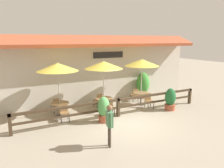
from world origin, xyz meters
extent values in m
plane|color=#9E937F|center=(0.00, 0.00, 0.00)|extent=(60.00, 60.00, 0.00)
cube|color=#BCB7A8|center=(0.00, 4.20, 1.80)|extent=(14.00, 0.40, 3.60)
cube|color=#B25133|center=(0.00, 3.65, 3.88)|extent=(14.28, 1.48, 0.70)
cube|color=black|center=(0.90, 3.97, 3.00)|extent=(2.07, 0.04, 0.38)
cube|color=#3D2D1E|center=(0.00, 1.05, 0.89)|extent=(10.40, 0.14, 0.11)
cube|color=#3D2D1E|center=(0.00, 1.05, 0.47)|extent=(10.40, 0.10, 0.09)
cube|color=#3D2D1E|center=(-5.13, 1.05, 0.47)|extent=(0.14, 0.14, 0.95)
cube|color=#3D2D1E|center=(0.00, 1.05, 0.47)|extent=(0.14, 0.14, 0.95)
cube|color=#3D2D1E|center=(5.13, 1.05, 0.47)|extent=(0.14, 0.14, 0.95)
cylinder|color=#B7B2A8|center=(-2.70, 2.44, 1.23)|extent=(0.06, 0.06, 2.46)
cone|color=#EAD64C|center=(-2.70, 2.44, 2.60)|extent=(2.08, 2.08, 0.40)
sphere|color=#B2ADA3|center=(-2.70, 2.44, 2.81)|extent=(0.07, 0.07, 0.07)
cylinder|color=olive|center=(-2.70, 2.44, 0.73)|extent=(0.95, 0.95, 0.05)
cylinder|color=#333333|center=(-2.70, 2.44, 0.35)|extent=(0.07, 0.07, 0.70)
cylinder|color=#333333|center=(-2.70, 2.44, 0.01)|extent=(0.52, 0.52, 0.03)
cube|color=olive|center=(-2.66, 1.70, 0.42)|extent=(0.46, 0.46, 0.05)
cube|color=olive|center=(-2.64, 1.89, 0.64)|extent=(0.40, 0.08, 0.40)
cylinder|color=#2D2D2D|center=(-2.87, 1.53, 0.20)|extent=(0.04, 0.04, 0.39)
cylinder|color=#2D2D2D|center=(-2.49, 1.49, 0.20)|extent=(0.04, 0.04, 0.39)
cylinder|color=#2D2D2D|center=(-2.83, 1.91, 0.20)|extent=(0.04, 0.04, 0.39)
cylinder|color=#2D2D2D|center=(-2.46, 1.87, 0.20)|extent=(0.04, 0.04, 0.39)
cube|color=olive|center=(-2.75, 3.18, 0.42)|extent=(0.50, 0.50, 0.05)
cube|color=olive|center=(-2.71, 2.99, 0.64)|extent=(0.40, 0.12, 0.40)
cylinder|color=#2D2D2D|center=(-2.61, 3.40, 0.20)|extent=(0.04, 0.04, 0.39)
cylinder|color=#2D2D2D|center=(-2.98, 3.32, 0.20)|extent=(0.04, 0.04, 0.39)
cylinder|color=#2D2D2D|center=(-2.53, 3.03, 0.20)|extent=(0.04, 0.04, 0.39)
cylinder|color=#2D2D2D|center=(-2.90, 2.95, 0.20)|extent=(0.04, 0.04, 0.39)
cylinder|color=#B7B2A8|center=(-0.27, 2.20, 1.23)|extent=(0.06, 0.06, 2.46)
cone|color=#EAD64C|center=(-0.27, 2.20, 2.60)|extent=(2.08, 2.08, 0.40)
sphere|color=#B2ADA3|center=(-0.27, 2.20, 2.81)|extent=(0.07, 0.07, 0.07)
cylinder|color=olive|center=(-0.27, 2.20, 0.73)|extent=(0.95, 0.95, 0.05)
cylinder|color=#333333|center=(-0.27, 2.20, 0.35)|extent=(0.07, 0.07, 0.70)
cylinder|color=#333333|center=(-0.27, 2.20, 0.01)|extent=(0.52, 0.52, 0.03)
cube|color=olive|center=(-0.31, 1.38, 0.42)|extent=(0.50, 0.50, 0.05)
cube|color=olive|center=(-0.27, 1.57, 0.64)|extent=(0.40, 0.12, 0.40)
cylinder|color=#2D2D2D|center=(-0.53, 1.23, 0.20)|extent=(0.04, 0.04, 0.39)
cylinder|color=#2D2D2D|center=(-0.16, 1.15, 0.20)|extent=(0.04, 0.04, 0.39)
cylinder|color=#2D2D2D|center=(-0.45, 1.61, 0.20)|extent=(0.04, 0.04, 0.39)
cylinder|color=#2D2D2D|center=(-0.08, 1.53, 0.20)|extent=(0.04, 0.04, 0.39)
cube|color=olive|center=(-0.29, 3.02, 0.42)|extent=(0.50, 0.50, 0.05)
cube|color=olive|center=(-0.25, 2.84, 0.64)|extent=(0.40, 0.12, 0.40)
cylinder|color=#2D2D2D|center=(-0.14, 3.25, 0.20)|extent=(0.04, 0.04, 0.39)
cylinder|color=#2D2D2D|center=(-0.51, 3.17, 0.20)|extent=(0.04, 0.04, 0.39)
cylinder|color=#2D2D2D|center=(-0.06, 2.88, 0.20)|extent=(0.04, 0.04, 0.39)
cylinder|color=#2D2D2D|center=(-0.43, 2.80, 0.20)|extent=(0.04, 0.04, 0.39)
cylinder|color=#B7B2A8|center=(2.30, 2.29, 1.23)|extent=(0.06, 0.06, 2.46)
cone|color=#EAD64C|center=(2.30, 2.29, 2.60)|extent=(2.08, 2.08, 0.40)
sphere|color=#B2ADA3|center=(2.30, 2.29, 2.81)|extent=(0.07, 0.07, 0.07)
cylinder|color=olive|center=(2.30, 2.29, 0.73)|extent=(0.95, 0.95, 0.05)
cylinder|color=#333333|center=(2.30, 2.29, 0.35)|extent=(0.07, 0.07, 0.70)
cylinder|color=#333333|center=(2.30, 2.29, 0.01)|extent=(0.52, 0.52, 0.03)
cube|color=olive|center=(2.31, 1.45, 0.42)|extent=(0.46, 0.46, 0.05)
cube|color=olive|center=(2.33, 1.64, 0.64)|extent=(0.40, 0.08, 0.40)
cylinder|color=#2D2D2D|center=(2.10, 1.29, 0.20)|extent=(0.04, 0.04, 0.39)
cylinder|color=#2D2D2D|center=(2.48, 1.24, 0.20)|extent=(0.04, 0.04, 0.39)
cylinder|color=#2D2D2D|center=(2.15, 1.66, 0.20)|extent=(0.04, 0.04, 0.39)
cylinder|color=#2D2D2D|center=(2.52, 1.62, 0.20)|extent=(0.04, 0.04, 0.39)
cube|color=olive|center=(2.34, 3.12, 0.42)|extent=(0.44, 0.44, 0.05)
cube|color=olive|center=(2.33, 2.93, 0.64)|extent=(0.40, 0.06, 0.40)
cylinder|color=#2D2D2D|center=(2.54, 3.30, 0.20)|extent=(0.04, 0.04, 0.39)
cylinder|color=#2D2D2D|center=(2.16, 3.32, 0.20)|extent=(0.04, 0.04, 0.39)
cylinder|color=#2D2D2D|center=(2.52, 2.92, 0.20)|extent=(0.04, 0.04, 0.39)
cylinder|color=#2D2D2D|center=(2.14, 2.94, 0.20)|extent=(0.04, 0.04, 0.39)
cylinder|color=#9E4C33|center=(3.15, 0.63, 0.16)|extent=(0.58, 0.58, 0.33)
cylinder|color=#9E4C33|center=(3.15, 0.63, 0.31)|extent=(0.62, 0.62, 0.04)
ellipsoid|color=#1E5B2D|center=(3.15, 0.63, 0.75)|extent=(0.63, 0.57, 1.01)
cylinder|color=#9E4C33|center=(-1.01, 0.68, 0.18)|extent=(0.48, 0.48, 0.35)
cylinder|color=#9E4C33|center=(-1.01, 0.68, 0.33)|extent=(0.52, 0.52, 0.04)
ellipsoid|color=#4C934C|center=(-1.01, 0.68, 0.78)|extent=(0.60, 0.54, 1.00)
cylinder|color=#9E4C33|center=(3.32, 3.55, 0.20)|extent=(0.50, 0.50, 0.40)
cylinder|color=#9E4C33|center=(3.32, 3.55, 0.38)|extent=(0.54, 0.54, 0.04)
ellipsoid|color=#3D8E38|center=(3.32, 3.55, 1.02)|extent=(0.92, 0.83, 1.47)
cylinder|color=#42382D|center=(-1.90, -1.74, 0.41)|extent=(0.09, 0.09, 0.81)
cylinder|color=#42382D|center=(-1.86, -1.59, 0.41)|extent=(0.09, 0.09, 0.81)
cube|color=#4C7F56|center=(-1.88, -1.67, 1.10)|extent=(0.30, 0.48, 0.58)
cylinder|color=#4C7F56|center=(-1.94, -1.91, 1.10)|extent=(0.07, 0.07, 0.55)
cylinder|color=#4C7F56|center=(-1.82, -1.42, 1.10)|extent=(0.07, 0.07, 0.55)
sphere|color=brown|center=(-1.88, -1.67, 1.51)|extent=(0.22, 0.22, 0.22)
camera|label=1|loc=(-5.30, -8.45, 3.95)|focal=35.00mm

